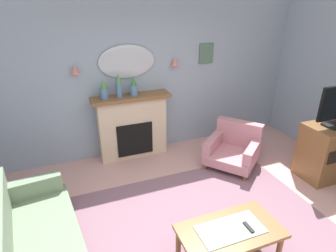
{
  "coord_description": "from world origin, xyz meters",
  "views": [
    {
      "loc": [
        -1.45,
        -2.26,
        2.68
      ],
      "look_at": [
        -0.07,
        1.26,
        0.97
      ],
      "focal_mm": 30.35,
      "sensor_mm": 36.0,
      "label": 1
    }
  ],
  "objects_px": {
    "floral_couch": "(28,235)",
    "tv_cabinet": "(328,151)",
    "framed_picture": "(206,53)",
    "fireplace": "(133,127)",
    "coffee_table": "(230,234)",
    "wall_mirror": "(127,62)",
    "armchair_beside_couch": "(234,147)",
    "mantel_vase_right": "(119,86)",
    "tv_remote": "(249,227)",
    "mantel_vase_centre": "(104,90)",
    "wall_sconce_right": "(175,62)",
    "mantel_vase_left": "(134,87)",
    "wall_sconce_left": "(75,70)"
  },
  "relations": [
    {
      "from": "wall_sconce_right",
      "to": "framed_picture",
      "type": "distance_m",
      "value": 0.66
    },
    {
      "from": "mantel_vase_centre",
      "to": "framed_picture",
      "type": "bearing_deg",
      "value": 5.27
    },
    {
      "from": "floral_couch",
      "to": "tv_cabinet",
      "type": "height_order",
      "value": "tv_cabinet"
    },
    {
      "from": "wall_sconce_right",
      "to": "floral_couch",
      "type": "xyz_separation_m",
      "value": [
        -2.53,
        -1.9,
        -1.34
      ]
    },
    {
      "from": "mantel_vase_right",
      "to": "floral_couch",
      "type": "distance_m",
      "value": 2.54
    },
    {
      "from": "mantel_vase_left",
      "to": "floral_couch",
      "type": "bearing_deg",
      "value": -134.11
    },
    {
      "from": "mantel_vase_right",
      "to": "framed_picture",
      "type": "relative_size",
      "value": 1.14
    },
    {
      "from": "fireplace",
      "to": "wall_mirror",
      "type": "height_order",
      "value": "wall_mirror"
    },
    {
      "from": "mantel_vase_right",
      "to": "floral_couch",
      "type": "height_order",
      "value": "mantel_vase_right"
    },
    {
      "from": "wall_mirror",
      "to": "wall_sconce_right",
      "type": "xyz_separation_m",
      "value": [
        0.85,
        -0.05,
        -0.05
      ]
    },
    {
      "from": "fireplace",
      "to": "mantel_vase_right",
      "type": "relative_size",
      "value": 3.32
    },
    {
      "from": "mantel_vase_centre",
      "to": "armchair_beside_couch",
      "type": "relative_size",
      "value": 0.31
    },
    {
      "from": "coffee_table",
      "to": "floral_couch",
      "type": "xyz_separation_m",
      "value": [
        -2.02,
        0.85,
        -0.06
      ]
    },
    {
      "from": "wall_mirror",
      "to": "framed_picture",
      "type": "bearing_deg",
      "value": 0.38
    },
    {
      "from": "mantel_vase_centre",
      "to": "tv_cabinet",
      "type": "bearing_deg",
      "value": -29.06
    },
    {
      "from": "tv_cabinet",
      "to": "mantel_vase_left",
      "type": "bearing_deg",
      "value": 146.59
    },
    {
      "from": "mantel_vase_left",
      "to": "wall_mirror",
      "type": "relative_size",
      "value": 0.36
    },
    {
      "from": "wall_sconce_right",
      "to": "armchair_beside_couch",
      "type": "height_order",
      "value": "wall_sconce_right"
    },
    {
      "from": "armchair_beside_couch",
      "to": "framed_picture",
      "type": "bearing_deg",
      "value": 93.39
    },
    {
      "from": "wall_sconce_left",
      "to": "fireplace",
      "type": "bearing_deg",
      "value": -6.16
    },
    {
      "from": "wall_sconce_left",
      "to": "floral_couch",
      "type": "distance_m",
      "value": 2.47
    },
    {
      "from": "coffee_table",
      "to": "mantel_vase_right",
      "type": "bearing_deg",
      "value": 101.77
    },
    {
      "from": "mantel_vase_left",
      "to": "tv_remote",
      "type": "height_order",
      "value": "mantel_vase_left"
    },
    {
      "from": "coffee_table",
      "to": "armchair_beside_couch",
      "type": "bearing_deg",
      "value": 55.13
    },
    {
      "from": "fireplace",
      "to": "wall_mirror",
      "type": "distance_m",
      "value": 1.15
    },
    {
      "from": "wall_sconce_left",
      "to": "coffee_table",
      "type": "bearing_deg",
      "value": -66.45
    },
    {
      "from": "tv_remote",
      "to": "floral_couch",
      "type": "relative_size",
      "value": 0.09
    },
    {
      "from": "tv_cabinet",
      "to": "armchair_beside_couch",
      "type": "bearing_deg",
      "value": 142.87
    },
    {
      "from": "tv_remote",
      "to": "framed_picture",
      "type": "bearing_deg",
      "value": 71.5
    },
    {
      "from": "wall_mirror",
      "to": "armchair_beside_couch",
      "type": "relative_size",
      "value": 0.84
    },
    {
      "from": "mantel_vase_right",
      "to": "tv_cabinet",
      "type": "xyz_separation_m",
      "value": [
        2.92,
        -1.76,
        -0.91
      ]
    },
    {
      "from": "fireplace",
      "to": "coffee_table",
      "type": "bearing_deg",
      "value": -82.54
    },
    {
      "from": "mantel_vase_right",
      "to": "tv_remote",
      "type": "bearing_deg",
      "value": -74.56
    },
    {
      "from": "mantel_vase_right",
      "to": "wall_mirror",
      "type": "relative_size",
      "value": 0.43
    },
    {
      "from": "armchair_beside_couch",
      "to": "tv_cabinet",
      "type": "bearing_deg",
      "value": -37.13
    },
    {
      "from": "tv_cabinet",
      "to": "floral_couch",
      "type": "bearing_deg",
      "value": -179.76
    },
    {
      "from": "framed_picture",
      "to": "tv_cabinet",
      "type": "distance_m",
      "value": 2.64
    },
    {
      "from": "mantel_vase_centre",
      "to": "wall_sconce_left",
      "type": "xyz_separation_m",
      "value": [
        -0.4,
        0.12,
        0.35
      ]
    },
    {
      "from": "fireplace",
      "to": "armchair_beside_couch",
      "type": "distance_m",
      "value": 1.83
    },
    {
      "from": "framed_picture",
      "to": "tv_cabinet",
      "type": "relative_size",
      "value": 0.4
    },
    {
      "from": "tv_cabinet",
      "to": "mantel_vase_right",
      "type": "bearing_deg",
      "value": 148.9
    },
    {
      "from": "wall_sconce_left",
      "to": "wall_sconce_right",
      "type": "bearing_deg",
      "value": 0.0
    },
    {
      "from": "armchair_beside_couch",
      "to": "tv_cabinet",
      "type": "height_order",
      "value": "tv_cabinet"
    },
    {
      "from": "wall_sconce_right",
      "to": "wall_sconce_left",
      "type": "bearing_deg",
      "value": 180.0
    },
    {
      "from": "wall_sconce_right",
      "to": "armchair_beside_couch",
      "type": "relative_size",
      "value": 0.12
    },
    {
      "from": "wall_mirror",
      "to": "mantel_vase_left",
      "type": "bearing_deg",
      "value": -73.61
    },
    {
      "from": "framed_picture",
      "to": "coffee_table",
      "type": "height_order",
      "value": "framed_picture"
    },
    {
      "from": "coffee_table",
      "to": "tv_remote",
      "type": "relative_size",
      "value": 6.88
    },
    {
      "from": "armchair_beside_couch",
      "to": "tv_remote",
      "type": "bearing_deg",
      "value": -119.59
    },
    {
      "from": "fireplace",
      "to": "coffee_table",
      "type": "relative_size",
      "value": 1.24
    }
  ]
}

